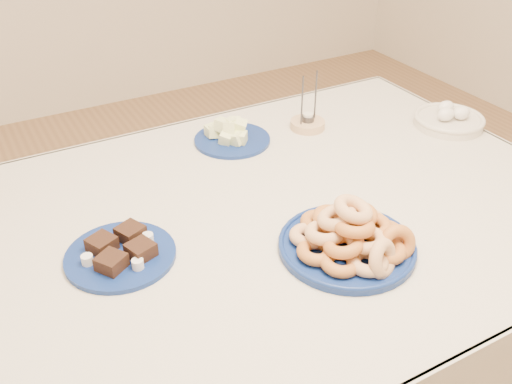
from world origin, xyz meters
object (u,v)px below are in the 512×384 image
(candle_holder, at_px, (308,123))
(egg_bowl, at_px, (449,119))
(brownie_plate, at_px, (121,253))
(dining_table, at_px, (246,253))
(donut_platter, at_px, (350,238))
(melon_plate, at_px, (231,134))

(candle_holder, height_order, egg_bowl, candle_holder)
(brownie_plate, bearing_deg, dining_table, 0.15)
(donut_platter, bearing_deg, melon_plate, 89.45)
(donut_platter, xyz_separation_m, brownie_plate, (-0.44, 0.22, -0.02))
(brownie_plate, distance_m, candle_holder, 0.76)
(egg_bowl, bearing_deg, donut_platter, -151.54)
(dining_table, height_order, melon_plate, melon_plate)
(egg_bowl, bearing_deg, dining_table, -170.73)
(dining_table, distance_m, melon_plate, 0.41)
(donut_platter, height_order, brownie_plate, donut_platter)
(candle_holder, distance_m, egg_bowl, 0.43)
(dining_table, xyz_separation_m, donut_platter, (0.14, -0.22, 0.14))
(dining_table, xyz_separation_m, candle_holder, (0.39, 0.32, 0.12))
(candle_holder, xyz_separation_m, egg_bowl, (0.39, -0.20, 0.01))
(donut_platter, bearing_deg, candle_holder, 65.29)
(donut_platter, height_order, melon_plate, donut_platter)
(candle_holder, bearing_deg, melon_plate, 172.07)
(brownie_plate, bearing_deg, candle_holder, 25.21)
(donut_platter, relative_size, egg_bowl, 1.59)
(melon_plate, height_order, egg_bowl, melon_plate)
(melon_plate, distance_m, brownie_plate, 0.57)
(donut_platter, height_order, egg_bowl, donut_platter)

